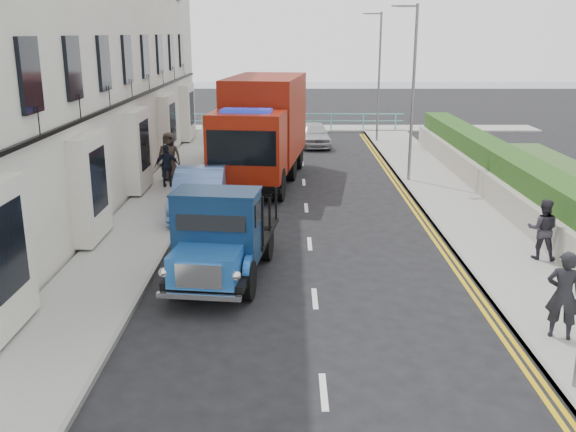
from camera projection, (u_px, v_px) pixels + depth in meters
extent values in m
plane|color=black|center=(319.00, 338.00, 12.90)|extent=(120.00, 120.00, 0.00)
cube|color=gray|center=(153.00, 214.00, 21.55)|extent=(2.40, 38.00, 0.12)
cube|color=gray|center=(465.00, 214.00, 21.52)|extent=(2.60, 38.00, 0.12)
cube|color=gray|center=(299.00, 128.00, 40.76)|extent=(30.00, 2.50, 0.12)
plane|color=slate|center=(295.00, 89.00, 70.58)|extent=(120.00, 120.00, 0.00)
cube|color=silver|center=(47.00, 2.00, 23.49)|extent=(6.00, 30.00, 14.00)
cube|color=black|center=(139.00, 96.00, 24.42)|extent=(0.12, 28.00, 0.10)
cube|color=#B2AD9E|center=(505.00, 200.00, 21.38)|extent=(0.30, 28.00, 1.00)
cube|color=#224716|center=(527.00, 188.00, 21.27)|extent=(1.20, 28.00, 1.70)
cube|color=#59B2A5|center=(299.00, 114.00, 39.71)|extent=(13.00, 0.08, 0.06)
cube|color=#59B2A5|center=(299.00, 121.00, 39.83)|extent=(13.00, 0.06, 0.05)
cylinder|color=slate|center=(413.00, 96.00, 25.38)|extent=(0.12, 0.12, 7.00)
cube|color=slate|center=(405.00, 6.00, 24.45)|extent=(1.00, 0.08, 0.08)
cube|color=beige|center=(391.00, 9.00, 24.48)|extent=(0.35, 0.18, 0.18)
cylinder|color=slate|center=(379.00, 79.00, 35.00)|extent=(0.12, 0.12, 7.00)
cube|color=slate|center=(372.00, 14.00, 34.06)|extent=(1.00, 0.08, 0.08)
cube|color=beige|center=(363.00, 16.00, 34.10)|extent=(0.35, 0.18, 0.18)
cylinder|color=black|center=(176.00, 277.00, 14.87)|extent=(0.36, 0.96, 0.93)
cylinder|color=black|center=(248.00, 280.00, 14.66)|extent=(0.36, 0.96, 0.93)
cylinder|color=black|center=(205.00, 241.00, 17.46)|extent=(0.36, 0.96, 0.93)
cylinder|color=black|center=(267.00, 243.00, 17.25)|extent=(0.36, 0.96, 0.93)
cube|color=black|center=(224.00, 254.00, 16.02)|extent=(2.40, 4.85, 0.17)
cube|color=#1E57A7|center=(206.00, 266.00, 14.21)|extent=(1.65, 1.44, 0.70)
cube|color=silver|center=(199.00, 276.00, 13.59)|extent=(1.02, 0.20, 0.53)
cube|color=#0D274B|center=(217.00, 227.00, 15.12)|extent=(2.07, 1.39, 1.70)
cube|color=black|center=(234.00, 232.00, 17.07)|extent=(2.36, 2.95, 0.12)
cylinder|color=black|center=(217.00, 183.00, 23.60)|extent=(0.51, 1.25, 1.22)
cylinder|color=black|center=(279.00, 185.00, 23.31)|extent=(0.51, 1.25, 1.22)
cylinder|color=black|center=(236.00, 164.00, 26.87)|extent=(0.51, 1.25, 1.22)
cylinder|color=black|center=(291.00, 166.00, 26.57)|extent=(0.51, 1.25, 1.22)
cylinder|color=black|center=(247.00, 154.00, 29.19)|extent=(0.51, 1.25, 1.22)
cylinder|color=black|center=(298.00, 155.00, 28.89)|extent=(0.51, 1.25, 1.22)
cube|color=black|center=(261.00, 162.00, 26.13)|extent=(3.52, 8.00, 0.28)
cube|color=maroon|center=(247.00, 146.00, 23.08)|extent=(2.90, 2.43, 2.43)
cube|color=black|center=(241.00, 148.00, 22.08)|extent=(2.42, 0.40, 1.22)
cube|color=maroon|center=(266.00, 117.00, 26.82)|extent=(3.48, 6.06, 3.32)
imported|color=black|center=(223.00, 213.00, 19.45)|extent=(1.61, 3.90, 1.32)
imported|color=#5B7CC3|center=(200.00, 192.00, 21.54)|extent=(1.79, 4.73, 1.54)
imported|color=#9B9CA0|center=(225.00, 150.00, 30.04)|extent=(2.19, 4.37, 1.22)
imported|color=black|center=(240.00, 126.00, 37.51)|extent=(2.71, 5.08, 1.36)
imported|color=#AFB0B4|center=(314.00, 134.00, 34.60)|extent=(1.81, 3.90, 1.29)
imported|color=black|center=(563.00, 295.00, 12.46)|extent=(0.77, 0.65, 1.79)
imported|color=#2B2932|center=(543.00, 229.00, 16.90)|extent=(0.95, 0.84, 1.63)
imported|color=black|center=(167.00, 166.00, 24.86)|extent=(1.00, 0.50, 1.64)
imported|color=#3B322A|center=(169.00, 156.00, 25.95)|extent=(0.99, 0.68, 1.96)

